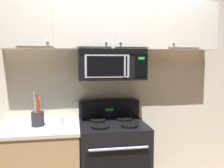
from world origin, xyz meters
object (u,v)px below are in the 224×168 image
over_range_microwave (111,64)px  stove_range (113,160)px  utensil_crock_charcoal (38,117)px  salt_shaker (62,122)px  spice_jar (35,118)px

over_range_microwave → stove_range: bearing=-89.9°
over_range_microwave → utensil_crock_charcoal: over_range_microwave is taller
stove_range → salt_shaker: size_ratio=12.09×
stove_range → utensil_crock_charcoal: (-0.84, 0.04, 0.54)m
utensil_crock_charcoal → spice_jar: utensil_crock_charcoal is taller
stove_range → salt_shaker: stove_range is taller
utensil_crock_charcoal → spice_jar: size_ratio=3.60×
stove_range → spice_jar: size_ratio=10.41×
over_range_microwave → spice_jar: 1.09m
stove_range → spice_jar: bearing=166.8°
stove_range → salt_shaker: 0.75m
stove_range → utensil_crock_charcoal: 0.99m
salt_shaker → stove_range: bearing=0.8°
stove_range → over_range_microwave: bearing=90.1°
utensil_crock_charcoal → salt_shaker: 0.27m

